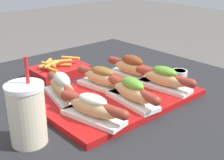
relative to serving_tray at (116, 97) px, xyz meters
name	(u,v)px	position (x,y,z in m)	size (l,w,h in m)	color
serving_tray	(116,97)	(0.00, 0.00, 0.00)	(0.46, 0.32, 0.02)	#B71414
hot_dog_0	(93,107)	(-0.15, -0.07, 0.04)	(0.09, 0.21, 0.07)	white
hot_dog_1	(132,92)	(-0.01, -0.07, 0.04)	(0.08, 0.21, 0.07)	white
hot_dog_2	(164,78)	(0.14, -0.06, 0.04)	(0.08, 0.21, 0.07)	white
hot_dog_3	(62,88)	(-0.14, 0.08, 0.04)	(0.10, 0.21, 0.08)	white
hot_dog_4	(103,78)	(0.00, 0.06, 0.04)	(0.09, 0.21, 0.07)	white
hot_dog_5	(132,67)	(0.14, 0.07, 0.04)	(0.08, 0.21, 0.08)	white
sauce_bowl	(179,73)	(0.31, 0.01, 0.00)	(0.06, 0.06, 0.02)	white
drink_cup	(27,114)	(-0.30, -0.04, 0.06)	(0.09, 0.09, 0.20)	beige
fries_basket	(59,70)	(-0.02, 0.29, 0.01)	(0.19, 0.14, 0.06)	#B21919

